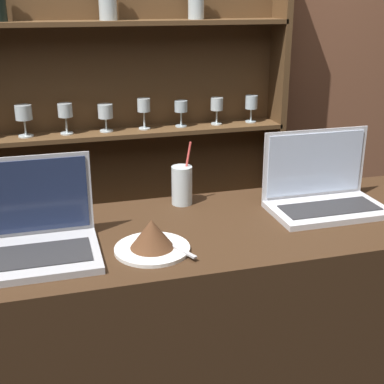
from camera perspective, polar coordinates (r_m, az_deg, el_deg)
bar_counter at (r=1.78m, az=0.38°, el=-18.82°), size 2.07×0.53×1.01m
back_wall at (r=2.52m, az=-7.04°, el=13.81°), size 7.00×0.06×2.70m
back_shelf at (r=2.50m, az=-7.29°, el=5.50°), size 1.50×0.18×1.90m
laptop_near at (r=1.41m, az=-16.02°, el=-4.36°), size 0.29×0.24×0.24m
laptop_far at (r=1.68m, az=13.78°, el=0.06°), size 0.35×0.21×0.23m
cake_plate at (r=1.37m, az=-4.28°, el=-4.92°), size 0.20×0.20×0.09m
water_glass at (r=1.67m, az=-1.08°, el=0.74°), size 0.07×0.07×0.20m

